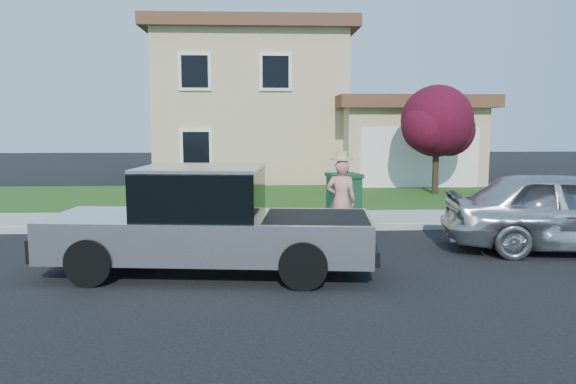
{
  "coord_description": "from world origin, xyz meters",
  "views": [
    {
      "loc": [
        0.35,
        -10.31,
        2.55
      ],
      "look_at": [
        0.9,
        0.71,
        1.2
      ],
      "focal_mm": 35.0,
      "sensor_mm": 36.0,
      "label": 1
    }
  ],
  "objects_px": {
    "woman": "(341,199)",
    "trash_bin": "(344,198)",
    "ornamental_tree": "(438,124)",
    "pickup_truck": "(209,224)",
    "sedan": "(569,211)"
  },
  "relations": [
    {
      "from": "pickup_truck",
      "to": "sedan",
      "type": "bearing_deg",
      "value": 16.45
    },
    {
      "from": "pickup_truck",
      "to": "ornamental_tree",
      "type": "bearing_deg",
      "value": 60.54
    },
    {
      "from": "woman",
      "to": "ornamental_tree",
      "type": "bearing_deg",
      "value": -108.86
    },
    {
      "from": "pickup_truck",
      "to": "ornamental_tree",
      "type": "xyz_separation_m",
      "value": [
        7.07,
        9.85,
        1.67
      ]
    },
    {
      "from": "ornamental_tree",
      "to": "trash_bin",
      "type": "height_order",
      "value": "ornamental_tree"
    },
    {
      "from": "pickup_truck",
      "to": "trash_bin",
      "type": "height_order",
      "value": "pickup_truck"
    },
    {
      "from": "trash_bin",
      "to": "sedan",
      "type": "bearing_deg",
      "value": -42.74
    },
    {
      "from": "ornamental_tree",
      "to": "pickup_truck",
      "type": "bearing_deg",
      "value": -125.67
    },
    {
      "from": "woman",
      "to": "sedan",
      "type": "xyz_separation_m",
      "value": [
        4.41,
        -1.16,
        -0.11
      ]
    },
    {
      "from": "pickup_truck",
      "to": "sedan",
      "type": "relative_size",
      "value": 1.19
    },
    {
      "from": "woman",
      "to": "trash_bin",
      "type": "xyz_separation_m",
      "value": [
        0.29,
        1.52,
        -0.17
      ]
    },
    {
      "from": "sedan",
      "to": "ornamental_tree",
      "type": "relative_size",
      "value": 1.27
    },
    {
      "from": "woman",
      "to": "trash_bin",
      "type": "distance_m",
      "value": 1.55
    },
    {
      "from": "ornamental_tree",
      "to": "trash_bin",
      "type": "relative_size",
      "value": 3.15
    },
    {
      "from": "woman",
      "to": "pickup_truck",
      "type": "bearing_deg",
      "value": 54.91
    }
  ]
}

